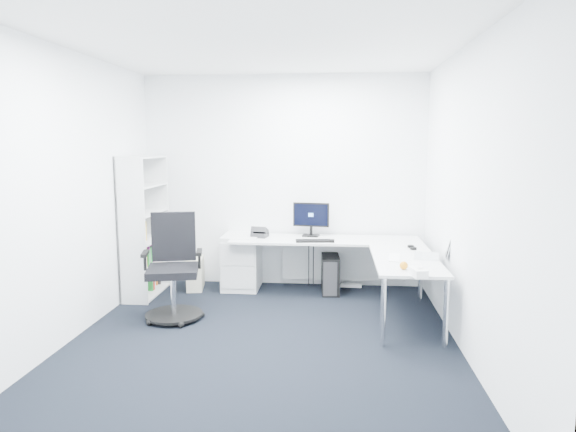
# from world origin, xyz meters

# --- Properties ---
(ground) EXTENTS (4.20, 4.20, 0.00)m
(ground) POSITION_xyz_m (0.00, 0.00, 0.00)
(ground) COLOR black
(ceiling) EXTENTS (4.20, 4.20, 0.00)m
(ceiling) POSITION_xyz_m (0.00, 0.00, 2.70)
(ceiling) COLOR white
(wall_back) EXTENTS (3.60, 0.02, 2.70)m
(wall_back) POSITION_xyz_m (0.00, 2.10, 1.35)
(wall_back) COLOR white
(wall_back) RESTS_ON ground
(wall_front) EXTENTS (3.60, 0.02, 2.70)m
(wall_front) POSITION_xyz_m (0.00, -2.10, 1.35)
(wall_front) COLOR white
(wall_front) RESTS_ON ground
(wall_left) EXTENTS (0.02, 4.20, 2.70)m
(wall_left) POSITION_xyz_m (-1.80, 0.00, 1.35)
(wall_left) COLOR white
(wall_left) RESTS_ON ground
(wall_right) EXTENTS (0.02, 4.20, 2.70)m
(wall_right) POSITION_xyz_m (1.80, 0.00, 1.35)
(wall_right) COLOR white
(wall_right) RESTS_ON ground
(l_desk) EXTENTS (2.32, 1.30, 0.68)m
(l_desk) POSITION_xyz_m (0.55, 1.40, 0.34)
(l_desk) COLOR silver
(l_desk) RESTS_ON ground
(drawer_pedestal) EXTENTS (0.45, 0.56, 0.69)m
(drawer_pedestal) POSITION_xyz_m (-0.51, 1.84, 0.35)
(drawer_pedestal) COLOR silver
(drawer_pedestal) RESTS_ON ground
(bookshelf) EXTENTS (0.33, 0.85, 1.69)m
(bookshelf) POSITION_xyz_m (-1.62, 1.45, 0.85)
(bookshelf) COLOR silver
(bookshelf) RESTS_ON ground
(task_chair) EXTENTS (0.74, 0.74, 1.11)m
(task_chair) POSITION_xyz_m (-1.02, 0.60, 0.55)
(task_chair) COLOR black
(task_chair) RESTS_ON ground
(black_pc_tower) EXTENTS (0.24, 0.48, 0.46)m
(black_pc_tower) POSITION_xyz_m (0.62, 1.74, 0.23)
(black_pc_tower) COLOR black
(black_pc_tower) RESTS_ON ground
(beige_pc_tower) EXTENTS (0.26, 0.45, 0.40)m
(beige_pc_tower) POSITION_xyz_m (-1.10, 1.75, 0.20)
(beige_pc_tower) COLOR beige
(beige_pc_tower) RESTS_ON ground
(power_strip) EXTENTS (0.37, 0.07, 0.04)m
(power_strip) POSITION_xyz_m (0.83, 1.99, 0.02)
(power_strip) COLOR white
(power_strip) RESTS_ON ground
(monitor) EXTENTS (0.47, 0.21, 0.44)m
(monitor) POSITION_xyz_m (0.36, 1.89, 0.90)
(monitor) COLOR black
(monitor) RESTS_ON l_desk
(black_keyboard) EXTENTS (0.43, 0.19, 0.02)m
(black_keyboard) POSITION_xyz_m (0.41, 1.53, 0.69)
(black_keyboard) COLOR black
(black_keyboard) RESTS_ON l_desk
(mouse) EXTENTS (0.06, 0.09, 0.03)m
(mouse) POSITION_xyz_m (0.63, 1.52, 0.69)
(mouse) COLOR black
(mouse) RESTS_ON l_desk
(desk_phone) EXTENTS (0.22, 0.22, 0.13)m
(desk_phone) POSITION_xyz_m (-0.27, 1.77, 0.74)
(desk_phone) COLOR #272729
(desk_phone) RESTS_ON l_desk
(laptop) EXTENTS (0.42, 0.41, 0.26)m
(laptop) POSITION_xyz_m (1.61, 0.81, 0.80)
(laptop) COLOR silver
(laptop) RESTS_ON l_desk
(white_keyboard) EXTENTS (0.16, 0.39, 0.01)m
(white_keyboard) POSITION_xyz_m (1.27, 0.72, 0.68)
(white_keyboard) COLOR white
(white_keyboard) RESTS_ON l_desk
(headphones) EXTENTS (0.13, 0.18, 0.04)m
(headphones) POSITION_xyz_m (1.52, 1.23, 0.70)
(headphones) COLOR black
(headphones) RESTS_ON l_desk
(orange_fruit) EXTENTS (0.08, 0.08, 0.08)m
(orange_fruit) POSITION_xyz_m (1.30, 0.24, 0.72)
(orange_fruit) COLOR orange
(orange_fruit) RESTS_ON l_desk
(tissue_box) EXTENTS (0.15, 0.23, 0.07)m
(tissue_box) POSITION_xyz_m (1.40, 0.01, 0.71)
(tissue_box) COLOR white
(tissue_box) RESTS_ON l_desk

